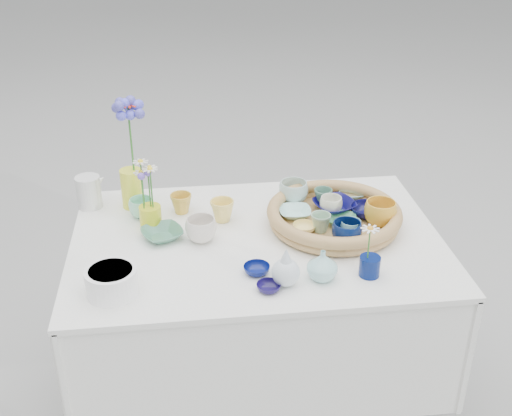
{
  "coord_description": "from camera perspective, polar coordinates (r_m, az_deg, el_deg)",
  "views": [
    {
      "loc": [
        -0.23,
        -1.88,
        1.88
      ],
      "look_at": [
        0.0,
        0.02,
        0.87
      ],
      "focal_mm": 45.0,
      "sensor_mm": 36.0,
      "label": 1
    }
  ],
  "objects": [
    {
      "name": "tray_ceramic_10",
      "position": [
        2.2,
        4.31,
        -1.76
      ],
      "size": [
        0.09,
        0.09,
        0.02
      ],
      "primitive_type": "imported",
      "rotation": [
        0.0,
        0.0,
        -0.16
      ],
      "color": "#FFDF7B",
      "rests_on": "wicker_tray"
    },
    {
      "name": "loose_ceramic_0",
      "position": [
        2.36,
        -6.67,
        0.4
      ],
      "size": [
        0.09,
        0.09,
        0.07
      ],
      "primitive_type": "imported",
      "rotation": [
        0.0,
        0.0,
        -0.17
      ],
      "color": "gold",
      "rests_on": "display_table"
    },
    {
      "name": "loose_ceramic_4",
      "position": [
        2.01,
        0.06,
        -5.49
      ],
      "size": [
        0.09,
        0.09,
        0.03
      ],
      "primitive_type": "imported",
      "rotation": [
        0.0,
        0.0,
        -0.1
      ],
      "color": "#09145D",
      "rests_on": "display_table"
    },
    {
      "name": "tray_ceramic_2",
      "position": [
        2.26,
        10.99,
        -0.46
      ],
      "size": [
        0.13,
        0.13,
        0.09
      ],
      "primitive_type": "imported",
      "rotation": [
        0.0,
        0.0,
        0.19
      ],
      "color": "gold",
      "rests_on": "wicker_tray"
    },
    {
      "name": "display_table",
      "position": [
        2.67,
        0.05,
        -16.95
      ],
      "size": [
        1.26,
        0.86,
        0.77
      ],
      "primitive_type": null,
      "color": "white",
      "rests_on": "ground"
    },
    {
      "name": "loose_ceramic_5",
      "position": [
        2.35,
        -10.16,
        0.02
      ],
      "size": [
        0.1,
        0.1,
        0.07
      ],
      "primitive_type": "imported",
      "rotation": [
        0.0,
        0.0,
        0.08
      ],
      "color": "#8BDEB4",
      "rests_on": "display_table"
    },
    {
      "name": "gerbera",
      "position": [
        2.34,
        -11.06,
        6.2
      ],
      "size": [
        0.13,
        0.13,
        0.27
      ],
      "primitive_type": null,
      "rotation": [
        0.0,
        0.0,
        -0.32
      ],
      "color": "#F33A12",
      "rests_on": "tall_vase_yellow"
    },
    {
      "name": "loose_ceramic_1",
      "position": [
        2.29,
        -3.02,
        -0.24
      ],
      "size": [
        0.11,
        0.11,
        0.08
      ],
      "primitive_type": "imported",
      "rotation": [
        0.0,
        0.0,
        -0.33
      ],
      "color": "#F6D766",
      "rests_on": "display_table"
    },
    {
      "name": "tray_ceramic_12",
      "position": [
        2.37,
        5.98,
        0.99
      ],
      "size": [
        0.09,
        0.09,
        0.06
      ],
      "primitive_type": "imported",
      "rotation": [
        0.0,
        0.0,
        -0.37
      ],
      "color": "#497862",
      "rests_on": "wicker_tray"
    },
    {
      "name": "loose_ceramic_6",
      "position": [
        1.93,
        1.14,
        -7.05
      ],
      "size": [
        0.1,
        0.1,
        0.02
      ],
      "primitive_type": "imported",
      "rotation": [
        0.0,
        0.0,
        -0.43
      ],
      "color": "#150D43",
      "rests_on": "display_table"
    },
    {
      "name": "tray_ceramic_11",
      "position": [
        2.18,
        8.39,
        -1.8
      ],
      "size": [
        0.09,
        0.09,
        0.06
      ],
      "primitive_type": "imported",
      "rotation": [
        0.0,
        0.0,
        0.3
      ],
      "color": "#7BC3BD",
      "rests_on": "wicker_tray"
    },
    {
      "name": "tray_ceramic_9",
      "position": [
        2.13,
        8.06,
        -2.21
      ],
      "size": [
        0.1,
        0.1,
        0.08
      ],
      "primitive_type": "imported",
      "rotation": [
        0.0,
        0.0,
        0.0
      ],
      "color": "#061645",
      "rests_on": "wicker_tray"
    },
    {
      "name": "wicker_tray",
      "position": [
        2.27,
        6.94,
        -0.73
      ],
      "size": [
        0.47,
        0.47,
        0.08
      ],
      "primitive_type": null,
      "color": "#9E763E",
      "rests_on": "display_table"
    },
    {
      "name": "tray_ceramic_3",
      "position": [
        2.26,
        7.55,
        -1.04
      ],
      "size": [
        0.14,
        0.14,
        0.03
      ],
      "primitive_type": "imported",
      "rotation": [
        0.0,
        0.0,
        -0.36
      ],
      "color": "#41875C",
      "rests_on": "wicker_tray"
    },
    {
      "name": "loose_ceramic_3",
      "position": [
        2.17,
        -4.91,
        -1.94
      ],
      "size": [
        0.14,
        0.14,
        0.08
      ],
      "primitive_type": "imported",
      "rotation": [
        0.0,
        0.0,
        -0.41
      ],
      "color": "beige",
      "rests_on": "display_table"
    },
    {
      "name": "tray_ceramic_8",
      "position": [
        2.45,
        8.53,
        1.27
      ],
      "size": [
        0.1,
        0.1,
        0.03
      ],
      "primitive_type": "imported",
      "rotation": [
        0.0,
        0.0,
        -0.02
      ],
      "color": "#8ED4F4",
      "rests_on": "wicker_tray"
    },
    {
      "name": "bud_vase_seafoam",
      "position": [
        1.97,
        5.92,
        -5.07
      ],
      "size": [
        0.1,
        0.1,
        0.1
      ],
      "primitive_type": "imported",
      "rotation": [
        0.0,
        0.0,
        -0.09
      ],
      "color": "#99D3D1",
      "rests_on": "display_table"
    },
    {
      "name": "tray_ceramic_6",
      "position": [
        2.37,
        3.34,
        1.39
      ],
      "size": [
        0.12,
        0.12,
        0.08
      ],
      "primitive_type": "imported",
      "rotation": [
        0.0,
        0.0,
        0.11
      ],
      "color": "#A6C7C0",
      "rests_on": "wicker_tray"
    },
    {
      "name": "tray_ceramic_7",
      "position": [
        2.31,
        6.68,
        0.24
      ],
      "size": [
        0.1,
        0.1,
        0.06
      ],
      "primitive_type": "imported",
      "rotation": [
        0.0,
        0.0,
        0.24
      ],
      "color": "white",
      "rests_on": "wicker_tray"
    },
    {
      "name": "bud_vase_cobalt",
      "position": [
        2.02,
        10.07,
        -5.12
      ],
      "size": [
        0.08,
        0.08,
        0.07
      ],
      "primitive_type": "cylinder",
      "rotation": [
        0.0,
        0.0,
        -0.26
      ],
      "color": "#04144F",
      "rests_on": "display_table"
    },
    {
      "name": "hydrangea",
      "position": [
        2.33,
        -11.05,
        5.89
      ],
      "size": [
        0.11,
        0.11,
        0.32
      ],
      "primitive_type": null,
      "rotation": [
        0.0,
        0.0,
        0.31
      ],
      "color": "#4A48B1",
      "rests_on": "tall_vase_yellow"
    },
    {
      "name": "daisy_cup",
      "position": [
        2.27,
        -9.36,
        -0.79
      ],
      "size": [
        0.08,
        0.08,
        0.08
      ],
      "primitive_type": "cylinder",
      "rotation": [
        0.0,
        0.0,
        -0.04
      ],
      "color": "yellow",
      "rests_on": "display_table"
    },
    {
      "name": "ground",
      "position": [
        2.67,
        0.05,
        -16.95
      ],
      "size": [
        80.0,
        80.0,
        0.0
      ],
      "primitive_type": "plane",
      "color": "#A6A6A4"
    },
    {
      "name": "fluted_bowl",
      "position": [
        1.95,
        -12.71,
        -6.38
      ],
      "size": [
        0.2,
        0.2,
        0.08
      ],
      "primitive_type": null,
      "rotation": [
        0.0,
        0.0,
        0.37
      ],
      "color": "white",
      "rests_on": "display_table"
    },
    {
      "name": "tray_ceramic_0",
      "position": [
        2.34,
        6.99,
        0.19
      ],
      "size": [
        0.18,
        0.18,
        0.04
      ],
      "primitive_type": "imported",
      "rotation": [
        0.0,
        0.0,
        0.32
      ],
      "color": "#0B0944",
      "rests_on": "wicker_tray"
    },
    {
      "name": "bud_vase_paleblue",
      "position": [
        1.93,
        2.67,
        -5.17
      ],
      "size": [
        0.09,
        0.09,
        0.13
      ],
      "primitive_type": null,
      "rotation": [
        0.0,
        0.0,
        -0.07
      ],
      "color": "silver",
      "rests_on": "display_table"
    },
    {
      "name": "tray_ceramic_1",
      "position": [
        2.32,
        9.83,
        -0.27
      ],
      "size": [
        0.15,
        0.15,
        0.04
      ],
      "primitive_type": "imported",
      "rotation": [
        0.0,
        0.0,
        -0.33
      ],
      "color": "#0C0C41",
      "rests_on": "wicker_tray"
    },
    {
      "name": "single_daisy",
      "position": [
        1.97,
        10.0,
        -3.12
      ],
      "size": [
        0.07,
        0.07,
        0.12
      ],
      "primitive_type": null,
      "rotation": [
        0.0,
        0.0,
        -0.08
      ],
      "color": "white",
      "rests_on": "bud_vase_cobalt"
    },
    {
      "name": "white_pitcher",
      "position": [
        2.45,
        -14.63,
        1.38
      ],
      "size": [
        0.15,
        0.14,
        0.12
      ],
      "primitive_type": null,
      "rotation": [
        0.0,
        0.0,
        0.42
      ],
      "color": "silver",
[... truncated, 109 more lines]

